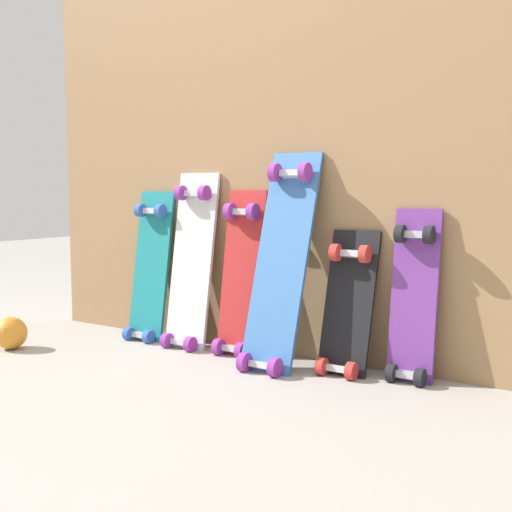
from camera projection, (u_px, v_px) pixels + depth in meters
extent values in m
plane|color=#9E9991|center=(266.00, 355.00, 2.52)|extent=(12.00, 12.00, 0.00)
cube|color=#99724C|center=(275.00, 144.00, 2.50)|extent=(2.37, 0.04, 1.67)
cube|color=#197A7F|center=(151.00, 273.00, 2.80)|extent=(0.19, 0.13, 0.72)
cube|color=#B7B7BF|center=(141.00, 335.00, 2.77)|extent=(0.08, 0.04, 0.03)
cube|color=#B7B7BF|center=(153.00, 211.00, 2.79)|extent=(0.08, 0.04, 0.03)
cylinder|color=#3359B2|center=(129.00, 334.00, 2.78)|extent=(0.03, 0.06, 0.06)
cylinder|color=#3359B2|center=(148.00, 337.00, 2.72)|extent=(0.03, 0.06, 0.06)
cylinder|color=#3359B2|center=(141.00, 210.00, 2.80)|extent=(0.03, 0.06, 0.06)
cylinder|color=#3359B2|center=(160.00, 211.00, 2.74)|extent=(0.03, 0.06, 0.06)
cube|color=silver|center=(192.00, 268.00, 2.66)|extent=(0.20, 0.15, 0.79)
cube|color=#B7B7BF|center=(181.00, 342.00, 2.63)|extent=(0.09, 0.04, 0.03)
cube|color=#B7B7BF|center=(195.00, 194.00, 2.65)|extent=(0.09, 0.04, 0.03)
cylinder|color=purple|center=(167.00, 340.00, 2.65)|extent=(0.03, 0.06, 0.06)
cylinder|color=purple|center=(190.00, 344.00, 2.58)|extent=(0.03, 0.06, 0.06)
cylinder|color=purple|center=(181.00, 193.00, 2.67)|extent=(0.03, 0.06, 0.06)
cylinder|color=purple|center=(204.00, 193.00, 2.60)|extent=(0.03, 0.06, 0.06)
cube|color=#B22626|center=(241.00, 280.00, 2.54)|extent=(0.18, 0.13, 0.72)
cube|color=#B7B7BF|center=(232.00, 349.00, 2.51)|extent=(0.08, 0.04, 0.03)
cube|color=#B7B7BF|center=(244.00, 212.00, 2.53)|extent=(0.08, 0.04, 0.03)
cylinder|color=purple|center=(218.00, 347.00, 2.53)|extent=(0.03, 0.07, 0.07)
cylinder|color=purple|center=(241.00, 351.00, 2.47)|extent=(0.03, 0.07, 0.07)
cylinder|color=purple|center=(230.00, 211.00, 2.54)|extent=(0.03, 0.07, 0.07)
cylinder|color=purple|center=(253.00, 212.00, 2.48)|extent=(0.03, 0.07, 0.07)
cube|color=#386BAD|center=(281.00, 269.00, 2.35)|extent=(0.21, 0.28, 0.86)
cube|color=#B7B7BF|center=(262.00, 365.00, 2.27)|extent=(0.09, 0.04, 0.03)
cube|color=#B7B7BF|center=(292.00, 174.00, 2.38)|extent=(0.09, 0.04, 0.03)
cylinder|color=purple|center=(244.00, 362.00, 2.29)|extent=(0.03, 0.07, 0.07)
cylinder|color=purple|center=(275.00, 368.00, 2.22)|extent=(0.03, 0.07, 0.07)
cylinder|color=purple|center=(275.00, 173.00, 2.40)|extent=(0.03, 0.07, 0.07)
cylinder|color=purple|center=(305.00, 172.00, 2.33)|extent=(0.03, 0.07, 0.07)
cube|color=black|center=(348.00, 311.00, 2.28)|extent=(0.18, 0.16, 0.58)
cube|color=#B7B7BF|center=(338.00, 369.00, 2.23)|extent=(0.08, 0.04, 0.03)
cube|color=#B7B7BF|center=(352.00, 254.00, 2.28)|extent=(0.08, 0.04, 0.03)
cylinder|color=red|center=(322.00, 366.00, 2.25)|extent=(0.03, 0.06, 0.06)
cylinder|color=red|center=(351.00, 371.00, 2.19)|extent=(0.03, 0.06, 0.06)
cylinder|color=red|center=(336.00, 252.00, 2.29)|extent=(0.03, 0.06, 0.06)
cylinder|color=red|center=(365.00, 254.00, 2.23)|extent=(0.03, 0.06, 0.06)
cube|color=#6B338C|center=(414.00, 304.00, 2.18)|extent=(0.16, 0.09, 0.66)
cube|color=#B7B7BF|center=(407.00, 375.00, 2.16)|extent=(0.07, 0.04, 0.03)
cube|color=#B7B7BF|center=(416.00, 235.00, 2.15)|extent=(0.07, 0.04, 0.03)
cylinder|color=black|center=(391.00, 373.00, 2.17)|extent=(0.03, 0.06, 0.06)
cylinder|color=black|center=(420.00, 378.00, 2.11)|extent=(0.03, 0.06, 0.06)
cylinder|color=black|center=(400.00, 234.00, 2.17)|extent=(0.03, 0.06, 0.06)
cylinder|color=black|center=(429.00, 235.00, 2.11)|extent=(0.03, 0.06, 0.06)
sphere|color=orange|center=(11.00, 333.00, 2.62)|extent=(0.13, 0.13, 0.13)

